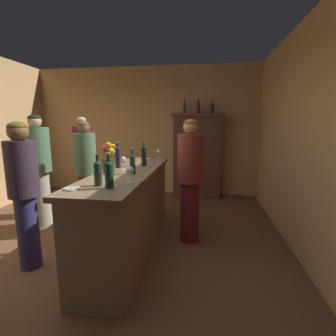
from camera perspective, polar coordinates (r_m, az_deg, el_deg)
name	(u,v)px	position (r m, az deg, el deg)	size (l,w,h in m)	color
floor	(89,257)	(3.39, -17.51, -18.71)	(7.84, 7.84, 0.00)	brown
wall_back	(146,131)	(5.89, -5.09, 8.32)	(5.13, 0.12, 2.85)	tan
wall_right	(329,142)	(2.91, 32.75, 4.89)	(0.12, 6.15, 2.85)	tan
bar_counter	(129,212)	(3.19, -8.90, -9.78)	(0.63, 2.31, 1.05)	#896E55
display_cabinet	(197,154)	(5.48, 6.61, 3.08)	(1.08, 0.39, 1.81)	#533227
wine_bottle_pinot	(109,173)	(2.24, -13.23, -1.10)	(0.07, 0.07, 0.32)	#173325
wine_bottle_riesling	(144,155)	(3.35, -5.50, 3.00)	(0.07, 0.07, 0.32)	black
wine_bottle_merlot	(98,172)	(2.36, -15.64, -0.88)	(0.07, 0.07, 0.28)	#203025
wine_bottle_rose	(118,156)	(3.26, -11.30, 2.67)	(0.07, 0.07, 0.33)	#212136
wine_bottle_malbec	(133,163)	(2.84, -8.03, 1.18)	(0.06, 0.06, 0.29)	#1B341E
wine_glass_front	(130,171)	(2.43, -8.69, -0.71)	(0.08, 0.08, 0.15)	white
wine_glass_mid	(123,161)	(3.10, -10.10, 1.67)	(0.07, 0.07, 0.16)	white
wine_glass_rear	(159,153)	(3.96, -2.17, 3.53)	(0.06, 0.06, 0.15)	white
flower_arrangement	(109,159)	(2.96, -13.33, 1.96)	(0.16, 0.17, 0.36)	#473220
cheese_plate	(72,189)	(2.33, -20.93, -4.38)	(0.14, 0.14, 0.01)	white
display_bottle_left	(184,107)	(5.47, 3.73, 13.63)	(0.06, 0.06, 0.31)	#2B4729
display_bottle_midleft	(198,106)	(5.45, 6.87, 13.71)	(0.07, 0.07, 0.32)	#422818
display_bottle_center	(212,107)	(5.45, 9.97, 13.42)	(0.07, 0.07, 0.28)	#19263E
patron_in_navy	(86,171)	(3.92, -18.17, -0.71)	(0.32, 0.32, 1.64)	maroon
patron_tall	(24,189)	(3.13, -29.91, -4.06)	(0.31, 0.31, 1.63)	navy
patron_in_grey	(84,161)	(4.71, -18.56, 1.52)	(0.32, 0.32, 1.71)	#2E2C32
patron_by_cabinet	(39,167)	(4.34, -27.27, 0.29)	(0.37, 0.37, 1.73)	#AEAA90
bartender	(190,176)	(3.35, 5.07, -1.80)	(0.35, 0.35, 1.66)	maroon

